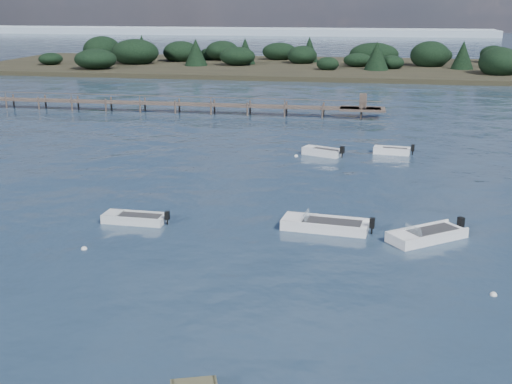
% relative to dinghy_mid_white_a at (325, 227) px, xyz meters
% --- Properties ---
extents(ground, '(400.00, 400.00, 0.00)m').
position_rel_dinghy_mid_white_a_xyz_m(ground, '(-2.51, 49.37, -0.16)').
color(ground, '#19283A').
rests_on(ground, ground).
extents(dinghy_mid_white_a, '(5.31, 2.32, 1.22)m').
position_rel_dinghy_mid_white_a_xyz_m(dinghy_mid_white_a, '(0.00, 0.00, 0.00)').
color(dinghy_mid_white_a, silver).
rests_on(dinghy_mid_white_a, ground).
extents(dinghy_mid_white_b, '(4.57, 4.06, 1.20)m').
position_rel_dinghy_mid_white_a_xyz_m(dinghy_mid_white_b, '(5.62, -0.69, -0.00)').
color(dinghy_mid_white_b, silver).
rests_on(dinghy_mid_white_b, ground).
extents(dinghy_mid_grey, '(4.02, 1.50, 1.01)m').
position_rel_dinghy_mid_white_a_xyz_m(dinghy_mid_grey, '(-11.15, -0.71, -0.02)').
color(dinghy_mid_grey, silver).
rests_on(dinghy_mid_grey, ground).
extents(tender_far_white, '(3.67, 2.42, 1.25)m').
position_rel_dinghy_mid_white_a_xyz_m(tender_far_white, '(-1.55, 18.43, 0.02)').
color(tender_far_white, silver).
rests_on(tender_far_white, ground).
extents(tender_far_grey_b, '(3.45, 1.54, 1.16)m').
position_rel_dinghy_mid_white_a_xyz_m(tender_far_grey_b, '(4.28, 19.97, 0.01)').
color(tender_far_grey_b, silver).
rests_on(tender_far_grey_b, ground).
extents(buoy_b, '(0.32, 0.32, 0.32)m').
position_rel_dinghy_mid_white_a_xyz_m(buoy_b, '(8.02, -7.31, -0.16)').
color(buoy_b, silver).
rests_on(buoy_b, ground).
extents(buoy_c, '(0.32, 0.32, 0.32)m').
position_rel_dinghy_mid_white_a_xyz_m(buoy_c, '(-12.25, -5.29, -0.16)').
color(buoy_c, silver).
rests_on(buoy_c, ground).
extents(buoy_e, '(0.32, 0.32, 0.32)m').
position_rel_dinghy_mid_white_a_xyz_m(buoy_e, '(-3.66, 17.58, -0.16)').
color(buoy_e, silver).
rests_on(buoy_e, ground).
extents(jetty, '(64.50, 3.20, 3.40)m').
position_rel_dinghy_mid_white_a_xyz_m(jetty, '(-24.25, 37.36, 0.83)').
color(jetty, '#4F423A').
rests_on(jetty, ground).
extents(far_headland, '(190.00, 40.00, 5.80)m').
position_rel_dinghy_mid_white_a_xyz_m(far_headland, '(22.49, 89.37, 1.81)').
color(far_headland, black).
rests_on(far_headland, ground).
extents(distant_haze, '(280.00, 20.00, 2.40)m').
position_rel_dinghy_mid_white_a_xyz_m(distant_haze, '(-92.51, 219.37, -0.16)').
color(distant_haze, '#99ACBE').
rests_on(distant_haze, ground).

